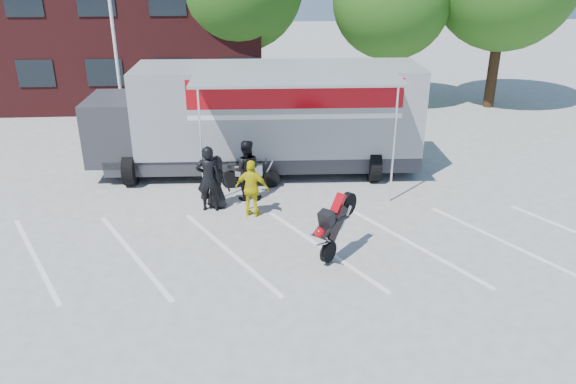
{
  "coord_description": "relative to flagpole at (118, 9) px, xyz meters",
  "views": [
    {
      "loc": [
        -1.55,
        -11.54,
        7.06
      ],
      "look_at": [
        -0.65,
        1.69,
        1.3
      ],
      "focal_mm": 35.0,
      "sensor_mm": 36.0,
      "label": 1
    }
  ],
  "objects": [
    {
      "name": "parked_motorcycle",
      "position": [
        4.62,
        -4.85,
        -5.05
      ],
      "size": [
        1.94,
        0.72,
        1.0
      ],
      "primitive_type": null,
      "rotation": [
        0.0,
        0.0,
        1.53
      ],
      "color": "#B7B8BC",
      "rests_on": "ground"
    },
    {
      "name": "spectator_leather_b",
      "position": [
        3.43,
        -6.46,
        -4.07
      ],
      "size": [
        0.76,
        0.54,
        1.97
      ],
      "primitive_type": "imported",
      "rotation": [
        0.0,
        0.0,
        3.04
      ],
      "color": "black",
      "rests_on": "ground"
    },
    {
      "name": "stunt_bike_rider",
      "position": [
        6.88,
        -9.31,
        -5.05
      ],
      "size": [
        1.56,
        1.64,
        1.82
      ],
      "primitive_type": null,
      "rotation": [
        0.0,
        0.0,
        -0.71
      ],
      "color": "black",
      "rests_on": "ground"
    },
    {
      "name": "transporter_truck",
      "position": [
        5.11,
        -3.37,
        -5.05
      ],
      "size": [
        11.46,
        5.74,
        3.6
      ],
      "primitive_type": null,
      "rotation": [
        0.0,
        0.0,
        -0.02
      ],
      "color": "gray",
      "rests_on": "ground"
    },
    {
      "name": "flagpole",
      "position": [
        0.0,
        0.0,
        0.0
      ],
      "size": [
        1.61,
        0.12,
        8.0
      ],
      "color": "white",
      "rests_on": "ground"
    },
    {
      "name": "parking_bay_lines",
      "position": [
        6.24,
        -9.0,
        -5.05
      ],
      "size": [
        18.09,
        13.33,
        0.01
      ],
      "primitive_type": "cube",
      "rotation": [
        0.0,
        0.0,
        0.52
      ],
      "color": "white",
      "rests_on": "ground"
    },
    {
      "name": "spectator_leather_c",
      "position": [
        4.5,
        -5.74,
        -4.11
      ],
      "size": [
        0.92,
        0.72,
        1.88
      ],
      "primitive_type": "imported",
      "rotation": [
        0.0,
        0.0,
        3.15
      ],
      "color": "black",
      "rests_on": "ground"
    },
    {
      "name": "ground",
      "position": [
        6.24,
        -10.0,
        -5.05
      ],
      "size": [
        100.0,
        100.0,
        0.0
      ],
      "primitive_type": "plane",
      "color": "#ADADA8",
      "rests_on": "ground"
    },
    {
      "name": "office_building",
      "position": [
        -3.76,
        8.0,
        -1.55
      ],
      "size": [
        18.0,
        8.0,
        7.0
      ],
      "primitive_type": "cube",
      "color": "#4C1819",
      "rests_on": "ground"
    },
    {
      "name": "spectator_leather_a",
      "position": [
        3.63,
        -6.27,
        -4.26
      ],
      "size": [
        0.92,
        0.78,
        1.59
      ],
      "primitive_type": "imported",
      "rotation": [
        0.0,
        0.0,
        2.73
      ],
      "color": "black",
      "rests_on": "ground"
    },
    {
      "name": "spectator_hivis",
      "position": [
        4.67,
        -6.94,
        -4.21
      ],
      "size": [
        1.06,
        0.68,
        1.68
      ],
      "primitive_type": "imported",
      "rotation": [
        0.0,
        0.0,
        2.85
      ],
      "color": "#DACF0B",
      "rests_on": "ground"
    }
  ]
}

